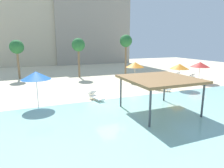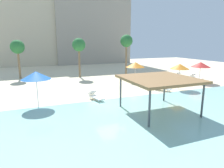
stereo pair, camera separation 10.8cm
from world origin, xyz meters
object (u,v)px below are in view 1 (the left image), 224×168
at_px(shade_pavilion, 159,80).
at_px(beach_umbrella_orange_2, 179,66).
at_px(lounge_chair_2, 161,83).
at_px(palm_tree_0, 78,46).
at_px(lounge_chair_0, 95,96).
at_px(lounge_chair_4, 161,87).
at_px(palm_tree_2, 17,48).
at_px(beach_umbrella_orange_3, 135,65).
at_px(beach_umbrella_red_1, 200,65).
at_px(lounge_chair_3, 195,77).
at_px(lounge_chair_1, 180,76).
at_px(palm_tree_1, 126,42).
at_px(beach_umbrella_blue_0, 36,75).

relative_size(shade_pavilion, beach_umbrella_orange_2, 1.75).
distance_m(lounge_chair_2, palm_tree_0, 12.98).
relative_size(beach_umbrella_orange_2, lounge_chair_2, 1.42).
xyz_separation_m(lounge_chair_0, lounge_chair_4, (7.61, 0.72, 0.00)).
relative_size(beach_umbrella_orange_2, palm_tree_2, 0.52).
height_order(beach_umbrella_orange_3, lounge_chair_0, beach_umbrella_orange_3).
bearing_deg(palm_tree_0, lounge_chair_4, -60.71).
bearing_deg(lounge_chair_0, lounge_chair_2, 91.55).
distance_m(beach_umbrella_red_1, lounge_chair_3, 2.85).
height_order(beach_umbrella_orange_2, lounge_chair_0, beach_umbrella_orange_2).
distance_m(lounge_chair_0, palm_tree_0, 12.83).
relative_size(lounge_chair_0, lounge_chair_3, 1.04).
distance_m(shade_pavilion, lounge_chair_3, 15.50).
xyz_separation_m(beach_umbrella_orange_2, lounge_chair_0, (-9.82, -0.63, -2.18)).
distance_m(lounge_chair_1, palm_tree_0, 15.31).
distance_m(beach_umbrella_orange_3, lounge_chair_0, 9.64).
height_order(beach_umbrella_orange_2, lounge_chair_4, beach_umbrella_orange_2).
xyz_separation_m(beach_umbrella_orange_2, palm_tree_0, (-8.55, 11.39, 2.10)).
bearing_deg(lounge_chair_2, beach_umbrella_orange_2, 34.66).
xyz_separation_m(lounge_chair_3, lounge_chair_4, (-8.28, -3.48, 0.00)).
height_order(shade_pavilion, palm_tree_2, palm_tree_2).
bearing_deg(beach_umbrella_orange_3, shade_pavilion, -109.93).
height_order(lounge_chair_2, lounge_chair_4, same).
bearing_deg(palm_tree_1, palm_tree_2, 170.46).
xyz_separation_m(beach_umbrella_red_1, lounge_chair_3, (1.14, 1.71, -1.98)).
xyz_separation_m(lounge_chair_1, lounge_chair_3, (1.23, -1.75, 0.00)).
bearing_deg(lounge_chair_4, palm_tree_1, 149.10).
height_order(lounge_chair_4, palm_tree_1, palm_tree_1).
bearing_deg(palm_tree_1, palm_tree_0, 175.10).
bearing_deg(lounge_chair_2, lounge_chair_0, -66.04).
height_order(lounge_chair_1, lounge_chair_3, same).
bearing_deg(beach_umbrella_orange_3, lounge_chair_1, -0.59).
bearing_deg(beach_umbrella_orange_3, palm_tree_2, 150.62).
relative_size(beach_umbrella_blue_0, palm_tree_0, 0.50).
height_order(beach_umbrella_red_1, lounge_chair_0, beach_umbrella_red_1).
height_order(lounge_chair_1, lounge_chair_2, same).
bearing_deg(beach_umbrella_blue_0, beach_umbrella_red_1, 7.38).
bearing_deg(lounge_chair_1, beach_umbrella_orange_2, -31.78).
bearing_deg(lounge_chair_4, beach_umbrella_red_1, 78.10).
distance_m(beach_umbrella_blue_0, beach_umbrella_red_1, 19.76).
relative_size(beach_umbrella_orange_3, lounge_chair_3, 1.36).
bearing_deg(beach_umbrella_orange_2, palm_tree_0, 126.88).
xyz_separation_m(beach_umbrella_orange_2, lounge_chair_3, (6.07, 3.57, -2.18)).
bearing_deg(beach_umbrella_orange_3, beach_umbrella_red_1, -25.30).
bearing_deg(beach_umbrella_orange_2, lounge_chair_4, 177.59).
bearing_deg(lounge_chair_3, beach_umbrella_red_1, -34.10).
bearing_deg(beach_umbrella_orange_2, lounge_chair_0, -176.33).
height_order(shade_pavilion, palm_tree_1, palm_tree_1).
bearing_deg(lounge_chair_1, lounge_chair_0, -57.39).
relative_size(lounge_chair_1, palm_tree_1, 0.32).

